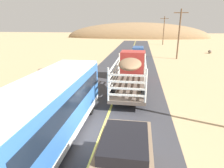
% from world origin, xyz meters
% --- Properties ---
extents(ground_plane, '(240.00, 240.00, 0.00)m').
position_xyz_m(ground_plane, '(0.00, 0.00, 0.00)').
color(ground_plane, tan).
extents(road_surface, '(8.00, 120.00, 0.02)m').
position_xyz_m(road_surface, '(0.00, 0.00, 0.01)').
color(road_surface, '#38383D').
rests_on(road_surface, ground).
extents(road_centre_line, '(0.16, 117.60, 0.00)m').
position_xyz_m(road_centre_line, '(0.00, 0.00, 0.02)').
color(road_centre_line, '#D8CC4C').
rests_on(road_centre_line, road_surface).
extents(suv_near, '(1.90, 4.62, 2.29)m').
position_xyz_m(suv_near, '(1.54, -3.36, 1.15)').
color(suv_near, '#8C7259').
rests_on(suv_near, road_surface).
extents(livestock_truck, '(2.53, 9.70, 3.02)m').
position_xyz_m(livestock_truck, '(1.13, 9.35, 1.79)').
color(livestock_truck, '#B2332D').
rests_on(livestock_truck, road_surface).
extents(bus, '(2.54, 10.00, 3.21)m').
position_xyz_m(bus, '(-2.28, -0.72, 1.75)').
color(bus, '#3872C6').
rests_on(bus, road_surface).
extents(car_far, '(1.90, 4.62, 1.93)m').
position_xyz_m(car_far, '(1.45, 24.12, 1.09)').
color(car_far, '#264C8C').
rests_on(car_far, road_surface).
extents(power_pole_mid, '(2.20, 0.24, 7.89)m').
position_xyz_m(power_pole_mid, '(7.89, 24.75, 4.23)').
color(power_pole_mid, brown).
rests_on(power_pole_mid, ground).
extents(power_pole_far, '(2.20, 0.24, 7.58)m').
position_xyz_m(power_pole_far, '(7.89, 47.82, 4.07)').
color(power_pole_far, brown).
rests_on(power_pole_far, ground).
extents(boulder_mid_field, '(0.99, 0.81, 0.49)m').
position_xyz_m(boulder_mid_field, '(-9.89, 12.73, 0.24)').
color(boulder_mid_field, '#84705B').
rests_on(boulder_mid_field, ground).
extents(boulder_far_horizon, '(0.67, 0.91, 0.67)m').
position_xyz_m(boulder_far_horizon, '(15.49, 32.29, 0.33)').
color(boulder_far_horizon, '#756656').
rests_on(boulder_far_horizon, ground).
extents(distant_hill, '(58.99, 16.25, 12.35)m').
position_xyz_m(distant_hill, '(-0.25, 74.76, 0.00)').
color(distant_hill, '#8D6E4C').
rests_on(distant_hill, ground).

